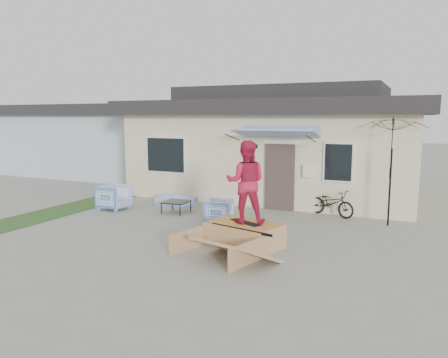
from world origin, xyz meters
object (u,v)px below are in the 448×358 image
at_px(bicycle, 332,200).
at_px(skate_ramp, 244,235).
at_px(patio_umbrella, 391,162).
at_px(skater, 246,180).
at_px(armchair_left, 114,196).
at_px(loveseat, 176,197).
at_px(skateboard, 246,222).
at_px(coffee_table, 176,207).
at_px(armchair_right, 218,210).

xyz_separation_m(bicycle, skate_ramp, (-1.21, -3.92, -0.22)).
bearing_deg(patio_umbrella, skater, -130.33).
bearing_deg(armchair_left, loveseat, -47.43).
relative_size(skate_ramp, skateboard, 2.41).
bearing_deg(coffee_table, loveseat, 120.74).
relative_size(armchair_right, skate_ramp, 0.35).
xyz_separation_m(armchair_left, coffee_table, (2.06, 0.39, -0.25)).
bearing_deg(armchair_right, coffee_table, -120.96).
bearing_deg(skater, skate_ramp, 57.58).
relative_size(armchair_left, patio_umbrella, 0.40).
bearing_deg(patio_umbrella, armchair_right, -158.72).
distance_m(armchair_left, skateboard, 5.61).
height_order(loveseat, coffee_table, loveseat).
bearing_deg(skate_ramp, coffee_table, 157.94).
distance_m(armchair_left, skater, 5.71).
xyz_separation_m(loveseat, armchair_left, (-1.47, -1.38, 0.17)).
height_order(loveseat, armchair_left, armchair_left).
bearing_deg(armchair_right, bicycle, 118.23).
bearing_deg(bicycle, armchair_right, 151.98).
distance_m(patio_umbrella, skater, 4.38).
bearing_deg(skate_ramp, loveseat, 152.78).
bearing_deg(coffee_table, armchair_left, -169.15).
height_order(armchair_left, armchair_right, armchair_left).
bearing_deg(armchair_right, skater, 30.44).
distance_m(armchair_left, skate_ramp, 5.61).
height_order(armchair_right, coffee_table, armchair_right).
relative_size(coffee_table, patio_umbrella, 0.33).
distance_m(skate_ramp, skater, 1.25).
distance_m(patio_umbrella, skateboard, 4.53).
distance_m(loveseat, armchair_left, 2.02).
distance_m(loveseat, skate_ramp, 5.04).
height_order(armchair_right, skateboard, armchair_right).
bearing_deg(armchair_left, skater, -110.29).
height_order(patio_umbrella, skate_ramp, patio_umbrella).
distance_m(loveseat, armchair_right, 2.83).
xyz_separation_m(armchair_left, bicycle, (6.48, 1.98, 0.04)).
distance_m(bicycle, skater, 4.18).
distance_m(skateboard, skater, 0.96).
distance_m(loveseat, bicycle, 5.05).
bearing_deg(patio_umbrella, skate_ramp, -130.02).
height_order(skateboard, skater, skater).
bearing_deg(skateboard, patio_umbrella, 77.85).
bearing_deg(coffee_table, skateboard, -35.27).
height_order(armchair_left, patio_umbrella, patio_umbrella).
relative_size(armchair_right, patio_umbrella, 0.33).
bearing_deg(coffee_table, skate_ramp, -35.99).
bearing_deg(loveseat, skateboard, 126.11).
xyz_separation_m(armchair_left, patio_umbrella, (8.11, 1.45, 1.31)).
bearing_deg(skateboard, skater, -137.79).
bearing_deg(armchair_right, skateboard, 30.44).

